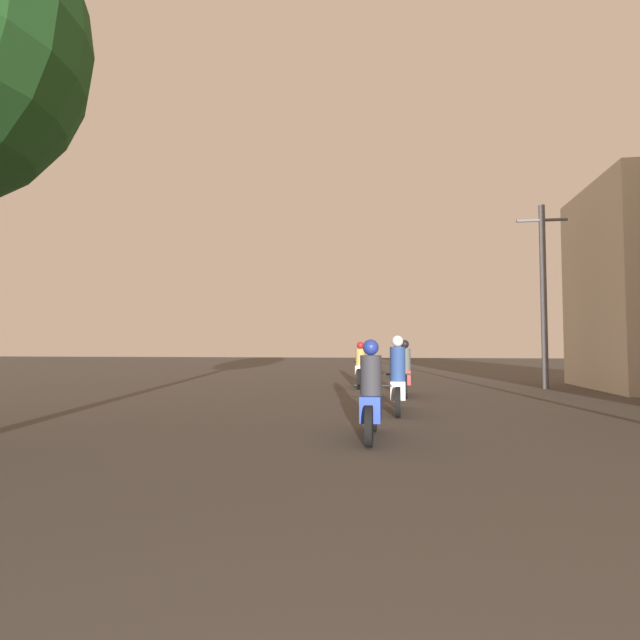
% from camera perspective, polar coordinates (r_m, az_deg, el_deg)
% --- Properties ---
extents(motorcycle_blue, '(0.60, 1.82, 1.49)m').
position_cam_1_polar(motorcycle_blue, '(7.65, 5.87, -8.95)').
color(motorcycle_blue, black).
rests_on(motorcycle_blue, ground_plane).
extents(motorcycle_silver, '(0.60, 2.04, 1.62)m').
position_cam_1_polar(motorcycle_silver, '(10.67, 8.88, -7.02)').
color(motorcycle_silver, black).
rests_on(motorcycle_silver, ground_plane).
extents(motorcycle_red, '(0.60, 1.96, 1.56)m').
position_cam_1_polar(motorcycle_red, '(14.20, 9.67, -6.02)').
color(motorcycle_red, black).
rests_on(motorcycle_red, ground_plane).
extents(motorcycle_white, '(0.60, 2.12, 1.54)m').
position_cam_1_polar(motorcycle_white, '(16.94, 4.66, -5.60)').
color(motorcycle_white, black).
rests_on(motorcycle_white, ground_plane).
extents(motorcycle_green, '(0.60, 2.09, 1.54)m').
position_cam_1_polar(motorcycle_green, '(22.20, 8.76, -4.94)').
color(motorcycle_green, black).
rests_on(motorcycle_green, ground_plane).
extents(utility_pole_far, '(1.60, 0.20, 6.07)m').
position_cam_1_polar(utility_pole_far, '(18.02, 24.18, 3.00)').
color(utility_pole_far, slate).
rests_on(utility_pole_far, ground_plane).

